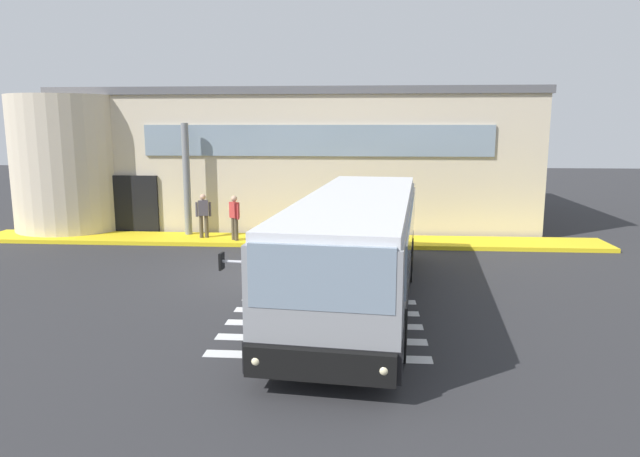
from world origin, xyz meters
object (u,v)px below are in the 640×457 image
(passenger_near_column, at_px, (203,212))
(passenger_by_doorway, at_px, (234,216))
(bus_main_foreground, at_px, (358,250))
(safety_bollard_yellow, at_px, (261,236))
(entry_support_column, at_px, (187,179))

(passenger_near_column, distance_m, passenger_by_doorway, 1.37)
(bus_main_foreground, distance_m, passenger_by_doorway, 8.25)
(safety_bollard_yellow, bearing_deg, bus_main_foreground, -59.87)
(safety_bollard_yellow, bearing_deg, passenger_by_doorway, 146.49)
(passenger_by_doorway, bearing_deg, passenger_near_column, 161.26)
(bus_main_foreground, bearing_deg, entry_support_column, 130.56)
(entry_support_column, xyz_separation_m, safety_bollard_yellow, (3.21, -1.80, -1.86))
(bus_main_foreground, distance_m, safety_bollard_yellow, 7.07)
(entry_support_column, height_order, bus_main_foreground, entry_support_column)
(bus_main_foreground, xyz_separation_m, passenger_by_doorway, (-4.64, 6.81, -0.25))
(passenger_by_doorway, height_order, safety_bollard_yellow, passenger_by_doorway)
(entry_support_column, distance_m, safety_bollard_yellow, 4.13)
(entry_support_column, relative_size, passenger_by_doorway, 2.58)
(entry_support_column, xyz_separation_m, passenger_by_doorway, (2.09, -1.06, -1.23))
(passenger_near_column, bearing_deg, passenger_by_doorway, -18.74)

